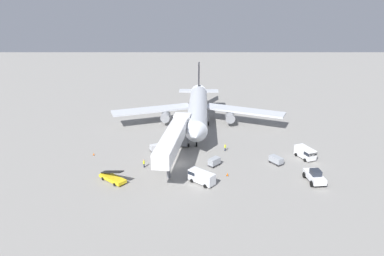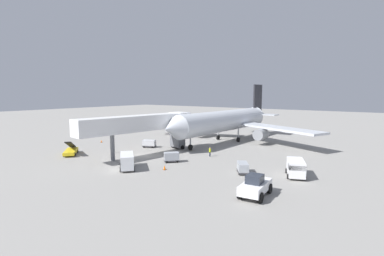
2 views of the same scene
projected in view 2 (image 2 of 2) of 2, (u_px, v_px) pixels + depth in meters
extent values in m
plane|color=gray|center=(147.00, 156.00, 51.87)|extent=(300.00, 300.00, 0.00)
cylinder|color=silver|center=(224.00, 121.00, 65.59)|extent=(5.70, 31.07, 4.66)
cone|color=silver|center=(172.00, 129.00, 52.06)|extent=(4.69, 3.81, 4.57)
cone|color=silver|center=(260.00, 115.00, 79.86)|extent=(4.62, 5.84, 4.43)
cube|color=#232328|center=(258.00, 99.00, 78.22)|extent=(0.51, 4.49, 7.45)
cube|color=silver|center=(266.00, 115.00, 76.69)|extent=(5.70, 3.44, 0.24)
cube|color=silver|center=(247.00, 114.00, 80.11)|extent=(5.70, 3.44, 0.24)
cube|color=silver|center=(279.00, 128.00, 60.98)|extent=(20.45, 12.36, 0.44)
cube|color=silver|center=(191.00, 121.00, 75.15)|extent=(20.69, 11.20, 0.44)
cylinder|color=gray|center=(261.00, 134.00, 62.32)|extent=(2.45, 3.13, 2.35)
cylinder|color=gray|center=(199.00, 129.00, 72.25)|extent=(2.45, 3.13, 2.35)
cylinder|color=gray|center=(190.00, 140.00, 56.50)|extent=(0.28, 0.28, 2.79)
cylinder|color=black|center=(190.00, 147.00, 56.67)|extent=(0.39, 1.11, 1.10)
cylinder|color=gray|center=(238.00, 133.00, 65.74)|extent=(0.28, 0.28, 2.79)
cylinder|color=black|center=(238.00, 140.00, 65.91)|extent=(0.39, 1.11, 1.10)
cylinder|color=gray|center=(218.00, 132.00, 69.02)|extent=(0.28, 0.28, 2.79)
cylinder|color=black|center=(218.00, 137.00, 69.19)|extent=(0.39, 1.11, 1.10)
cube|color=silver|center=(133.00, 124.00, 50.47)|extent=(5.93, 20.94, 2.70)
cube|color=red|center=(128.00, 123.00, 51.52)|extent=(2.53, 17.23, 0.44)
cube|color=silver|center=(180.00, 119.00, 58.25)|extent=(3.82, 3.26, 2.84)
cube|color=#232833|center=(184.00, 118.00, 59.15)|extent=(3.30, 0.71, 0.90)
cube|color=slate|center=(178.00, 136.00, 58.24)|extent=(2.78, 2.15, 4.03)
cylinder|color=black|center=(173.00, 146.00, 59.47)|extent=(0.41, 0.83, 0.80)
cylinder|color=black|center=(183.00, 147.00, 57.50)|extent=(0.41, 0.83, 0.80)
cylinder|color=slate|center=(113.00, 147.00, 47.96)|extent=(0.70, 0.70, 4.43)
cube|color=white|center=(255.00, 187.00, 31.68)|extent=(2.77, 5.28, 0.98)
cube|color=#232833|center=(255.00, 179.00, 31.35)|extent=(1.76, 1.95, 0.90)
cylinder|color=black|center=(260.00, 198.00, 29.79)|extent=(0.51, 1.13, 1.10)
cylinder|color=black|center=(240.00, 194.00, 30.87)|extent=(0.51, 1.13, 1.10)
cylinder|color=black|center=(269.00, 188.00, 32.61)|extent=(0.51, 1.13, 1.10)
cylinder|color=black|center=(251.00, 185.00, 33.70)|extent=(0.51, 1.13, 1.10)
cube|color=yellow|center=(71.00, 151.00, 52.72)|extent=(5.40, 4.98, 0.55)
cube|color=black|center=(70.00, 144.00, 52.57)|extent=(4.89, 4.37, 1.94)
cylinder|color=black|center=(75.00, 155.00, 51.37)|extent=(0.60, 0.56, 0.60)
cylinder|color=black|center=(64.00, 155.00, 50.96)|extent=(0.60, 0.56, 0.60)
cylinder|color=black|center=(77.00, 151.00, 54.56)|extent=(0.60, 0.56, 0.60)
cylinder|color=black|center=(67.00, 151.00, 54.14)|extent=(0.60, 0.56, 0.60)
cube|color=silver|center=(127.00, 161.00, 42.86)|extent=(4.89, 4.57, 1.92)
cube|color=#1E232D|center=(127.00, 155.00, 44.41)|extent=(2.39, 2.42, 0.61)
cylinder|color=black|center=(121.00, 164.00, 44.24)|extent=(0.73, 0.69, 0.68)
cylinder|color=black|center=(133.00, 164.00, 44.63)|extent=(0.73, 0.69, 0.68)
cylinder|color=black|center=(121.00, 170.00, 41.31)|extent=(0.73, 0.69, 0.68)
cylinder|color=black|center=(134.00, 169.00, 41.71)|extent=(0.73, 0.69, 0.68)
cube|color=white|center=(296.00, 167.00, 39.00)|extent=(3.63, 4.98, 1.94)
cube|color=#1E232D|center=(297.00, 167.00, 37.45)|extent=(2.48, 2.14, 0.62)
cylinder|color=black|center=(305.00, 177.00, 37.52)|extent=(0.60, 0.77, 0.68)
cylinder|color=black|center=(289.00, 176.00, 37.98)|extent=(0.60, 0.77, 0.68)
cylinder|color=black|center=(302.00, 172.00, 40.24)|extent=(0.60, 0.77, 0.68)
cylinder|color=black|center=(287.00, 171.00, 40.70)|extent=(0.60, 0.77, 0.68)
cube|color=#38383D|center=(243.00, 171.00, 40.72)|extent=(2.64, 3.01, 0.22)
cube|color=#999EA5|center=(243.00, 167.00, 40.64)|extent=(2.64, 3.01, 1.08)
cylinder|color=black|center=(237.00, 170.00, 41.70)|extent=(0.30, 0.37, 0.36)
cylinder|color=black|center=(246.00, 170.00, 41.65)|extent=(0.30, 0.37, 0.36)
cylinder|color=black|center=(239.00, 174.00, 39.81)|extent=(0.30, 0.37, 0.36)
cylinder|color=black|center=(248.00, 174.00, 39.76)|extent=(0.30, 0.37, 0.36)
cube|color=#38383D|center=(172.00, 160.00, 47.09)|extent=(2.56, 2.60, 0.22)
cube|color=#999EA5|center=(172.00, 156.00, 47.00)|extent=(2.56, 2.60, 1.19)
cylinder|color=black|center=(176.00, 160.00, 47.83)|extent=(0.34, 0.34, 0.36)
cylinder|color=black|center=(177.00, 162.00, 46.66)|extent=(0.34, 0.34, 0.36)
cylinder|color=black|center=(166.00, 160.00, 47.54)|extent=(0.34, 0.34, 0.36)
cylinder|color=black|center=(167.00, 162.00, 46.37)|extent=(0.34, 0.34, 0.36)
cube|color=#38383D|center=(149.00, 146.00, 59.64)|extent=(2.88, 2.32, 0.22)
cube|color=silver|center=(149.00, 143.00, 59.55)|extent=(2.88, 2.32, 1.10)
cylinder|color=black|center=(144.00, 147.00, 59.20)|extent=(0.38, 0.26, 0.36)
cylinder|color=black|center=(146.00, 146.00, 60.42)|extent=(0.38, 0.26, 0.36)
cylinder|color=black|center=(152.00, 147.00, 58.88)|extent=(0.38, 0.26, 0.36)
cylinder|color=black|center=(154.00, 146.00, 60.10)|extent=(0.38, 0.26, 0.36)
cylinder|color=#1E2333|center=(210.00, 154.00, 51.23)|extent=(0.27, 0.27, 0.77)
cylinder|color=#D8EA19|center=(210.00, 150.00, 51.15)|extent=(0.36, 0.36, 0.61)
sphere|color=tan|center=(210.00, 148.00, 51.10)|extent=(0.21, 0.21, 0.21)
cylinder|color=#1E2333|center=(113.00, 151.00, 54.33)|extent=(0.33, 0.33, 0.79)
cylinder|color=#D8EA19|center=(113.00, 147.00, 54.25)|extent=(0.43, 0.43, 0.63)
sphere|color=tan|center=(113.00, 145.00, 54.19)|extent=(0.22, 0.22, 0.22)
cube|color=black|center=(165.00, 170.00, 42.51)|extent=(0.42, 0.42, 0.03)
cone|color=orange|center=(165.00, 168.00, 42.47)|extent=(0.36, 0.36, 0.62)
cube|color=black|center=(101.00, 142.00, 65.45)|extent=(0.36, 0.36, 0.03)
cone|color=orange|center=(101.00, 141.00, 65.42)|extent=(0.31, 0.31, 0.53)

